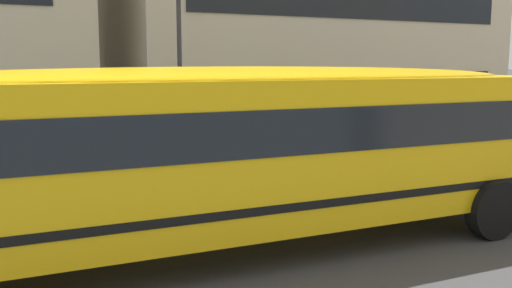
# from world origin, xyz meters

# --- Properties ---
(ground_plane) EXTENTS (400.00, 400.00, 0.00)m
(ground_plane) POSITION_xyz_m (0.00, 0.00, 0.00)
(ground_plane) COLOR #424244
(sidewalk_far) EXTENTS (120.00, 3.00, 0.01)m
(sidewalk_far) POSITION_xyz_m (0.00, 8.05, 0.01)
(sidewalk_far) COLOR gray
(sidewalk_far) RESTS_ON ground_plane
(lane_centreline) EXTENTS (110.00, 0.16, 0.01)m
(lane_centreline) POSITION_xyz_m (0.00, 0.00, 0.00)
(lane_centreline) COLOR silver
(lane_centreline) RESTS_ON ground_plane
(school_bus) EXTENTS (12.60, 3.24, 2.80)m
(school_bus) POSITION_xyz_m (-1.62, -1.45, 1.66)
(school_bus) COLOR yellow
(school_bus) RESTS_ON ground_plane
(parked_car_teal_far_corner) EXTENTS (3.92, 1.92, 1.64)m
(parked_car_teal_far_corner) POSITION_xyz_m (5.69, 5.56, 0.84)
(parked_car_teal_far_corner) COLOR #195B66
(parked_car_teal_far_corner) RESTS_ON ground_plane
(street_lamp) EXTENTS (0.44, 0.44, 6.80)m
(street_lamp) POSITION_xyz_m (0.82, 7.35, 4.31)
(street_lamp) COLOR #38383D
(street_lamp) RESTS_ON ground_plane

